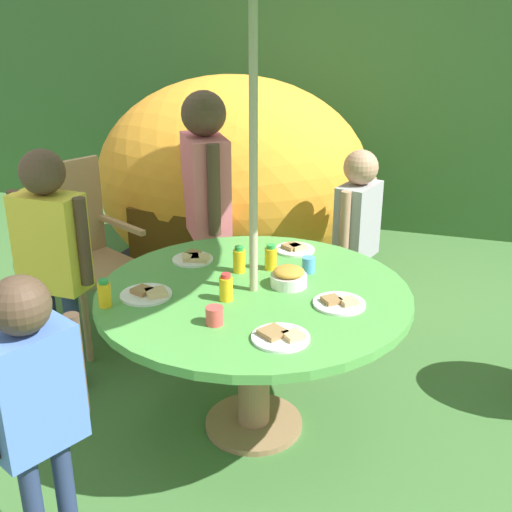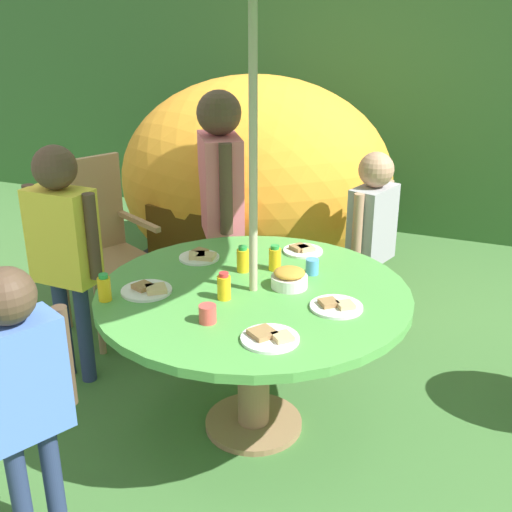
{
  "view_description": "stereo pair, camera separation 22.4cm",
  "coord_description": "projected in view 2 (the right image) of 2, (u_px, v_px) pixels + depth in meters",
  "views": [
    {
      "loc": [
        0.76,
        -2.43,
        1.9
      ],
      "look_at": [
        0.01,
        0.02,
        0.87
      ],
      "focal_mm": 44.96,
      "sensor_mm": 36.0,
      "label": 1
    },
    {
      "loc": [
        0.97,
        -2.35,
        1.9
      ],
      "look_at": [
        0.01,
        0.02,
        0.87
      ],
      "focal_mm": 44.96,
      "sensor_mm": 36.0,
      "label": 2
    }
  ],
  "objects": [
    {
      "name": "dome_tent",
      "position": [
        256.0,
        180.0,
        4.54
      ],
      "size": [
        2.24,
        2.24,
        1.43
      ],
      "rotation": [
        0.0,
        0.0,
        -0.15
      ],
      "color": "orange",
      "rests_on": "ground_plane"
    },
    {
      "name": "plate_center_front",
      "position": [
        336.0,
        306.0,
        2.63
      ],
      "size": [
        0.22,
        0.22,
        0.03
      ],
      "color": "white",
      "rests_on": "garden_table"
    },
    {
      "name": "child_in_blue_shirt",
      "position": [
        20.0,
        380.0,
        2.14
      ],
      "size": [
        0.27,
        0.35,
        1.12
      ],
      "rotation": [
        0.0,
        0.0,
        1.13
      ],
      "color": "navy",
      "rests_on": "ground_plane"
    },
    {
      "name": "child_in_pink_shirt",
      "position": [
        221.0,
        185.0,
        3.61
      ],
      "size": [
        0.38,
        0.43,
        1.45
      ],
      "rotation": [
        0.0,
        0.0,
        -0.99
      ],
      "color": "brown",
      "rests_on": "ground_plane"
    },
    {
      "name": "cup_far",
      "position": [
        312.0,
        267.0,
        2.95
      ],
      "size": [
        0.06,
        0.06,
        0.07
      ],
      "primitive_type": "cylinder",
      "color": "#4C99D8",
      "rests_on": "garden_table"
    },
    {
      "name": "juice_bottle_far_right",
      "position": [
        224.0,
        287.0,
        2.69
      ],
      "size": [
        0.06,
        0.06,
        0.12
      ],
      "color": "yellow",
      "rests_on": "garden_table"
    },
    {
      "name": "juice_bottle_mid_right",
      "position": [
        104.0,
        288.0,
        2.68
      ],
      "size": [
        0.06,
        0.06,
        0.12
      ],
      "color": "yellow",
      "rests_on": "garden_table"
    },
    {
      "name": "plate_near_left",
      "position": [
        303.0,
        250.0,
        3.21
      ],
      "size": [
        0.2,
        0.2,
        0.03
      ],
      "color": "white",
      "rests_on": "garden_table"
    },
    {
      "name": "cup_near",
      "position": [
        208.0,
        314.0,
        2.51
      ],
      "size": [
        0.07,
        0.07,
        0.07
      ],
      "primitive_type": "cylinder",
      "color": "#E04C47",
      "rests_on": "garden_table"
    },
    {
      "name": "ground_plane",
      "position": [
        254.0,
        427.0,
        3.07
      ],
      "size": [
        10.0,
        10.0,
        0.02
      ],
      "primitive_type": "cube",
      "color": "#3D6B33"
    },
    {
      "name": "garden_table",
      "position": [
        253.0,
        314.0,
        2.84
      ],
      "size": [
        1.38,
        1.38,
        0.72
      ],
      "color": "#93704C",
      "rests_on": "ground_plane"
    },
    {
      "name": "juice_bottle_center_back",
      "position": [
        243.0,
        260.0,
        2.97
      ],
      "size": [
        0.06,
        0.06,
        0.13
      ],
      "color": "yellow",
      "rests_on": "garden_table"
    },
    {
      "name": "wooden_chair",
      "position": [
        100.0,
        239.0,
        3.83
      ],
      "size": [
        0.62,
        0.61,
        1.04
      ],
      "rotation": [
        0.0,
        0.0,
        1.11
      ],
      "color": "tan",
      "rests_on": "ground_plane"
    },
    {
      "name": "child_in_yellow_shirt",
      "position": [
        63.0,
        236.0,
        3.17
      ],
      "size": [
        0.43,
        0.21,
        1.26
      ],
      "rotation": [
        0.0,
        0.0,
        -0.04
      ],
      "color": "navy",
      "rests_on": "ground_plane"
    },
    {
      "name": "child_in_grey_shirt",
      "position": [
        372.0,
        225.0,
        3.57
      ],
      "size": [
        0.24,
        0.38,
        1.14
      ],
      "rotation": [
        0.0,
        0.0,
        -1.85
      ],
      "color": "#3F3F47",
      "rests_on": "ground_plane"
    },
    {
      "name": "snack_bowl",
      "position": [
        289.0,
        278.0,
        2.81
      ],
      "size": [
        0.16,
        0.16,
        0.09
      ],
      "color": "white",
      "rests_on": "garden_table"
    },
    {
      "name": "juice_bottle_far_left",
      "position": [
        275.0,
        258.0,
        2.99
      ],
      "size": [
        0.06,
        0.06,
        0.12
      ],
      "color": "yellow",
      "rests_on": "garden_table"
    },
    {
      "name": "plate_near_right",
      "position": [
        270.0,
        337.0,
        2.38
      ],
      "size": [
        0.22,
        0.22,
        0.03
      ],
      "color": "white",
      "rests_on": "garden_table"
    },
    {
      "name": "hedge_backdrop",
      "position": [
        400.0,
        113.0,
        5.59
      ],
      "size": [
        9.0,
        0.7,
        1.94
      ],
      "primitive_type": "cube",
      "color": "#33602D",
      "rests_on": "ground_plane"
    },
    {
      "name": "plate_mid_left",
      "position": [
        148.0,
        290.0,
        2.77
      ],
      "size": [
        0.22,
        0.22,
        0.03
      ],
      "color": "white",
      "rests_on": "garden_table"
    },
    {
      "name": "plate_back_edge",
      "position": [
        200.0,
        256.0,
        3.13
      ],
      "size": [
        0.2,
        0.2,
        0.03
      ],
      "color": "white",
      "rests_on": "garden_table"
    }
  ]
}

